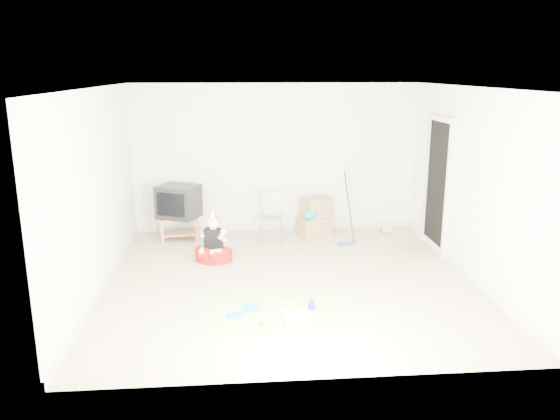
{
  "coord_description": "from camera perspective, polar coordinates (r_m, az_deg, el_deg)",
  "views": [
    {
      "loc": [
        -0.73,
        -7.01,
        2.82
      ],
      "look_at": [
        -0.1,
        0.4,
        0.9
      ],
      "focal_mm": 35.0,
      "sensor_mm": 36.0,
      "label": 1
    }
  ],
  "objects": [
    {
      "name": "orange_cup_far",
      "position": [
        6.28,
        -1.61,
        -11.72
      ],
      "size": [
        0.09,
        0.09,
        0.09
      ],
      "primitive_type": "cylinder",
      "rotation": [
        0.0,
        0.0,
        -0.22
      ],
      "color": "orange",
      "rests_on": "party_mat"
    },
    {
      "name": "floor_mop",
      "position": [
        9.06,
        7.0,
        -2.03
      ],
      "size": [
        0.31,
        0.38,
        1.19
      ],
      "color": "#2148A9",
      "rests_on": "ground"
    },
    {
      "name": "orange_cup_near",
      "position": [
        6.93,
        0.95,
        -9.16
      ],
      "size": [
        0.08,
        0.08,
        0.08
      ],
      "primitive_type": "cylinder",
      "rotation": [
        0.0,
        0.0,
        0.27
      ],
      "color": "orange",
      "rests_on": "party_mat"
    },
    {
      "name": "blue_plate_near",
      "position": [
        6.72,
        -3.14,
        -10.24
      ],
      "size": [
        0.29,
        0.29,
        0.01
      ],
      "primitive_type": "cylinder",
      "rotation": [
        0.0,
        0.0,
        0.29
      ],
      "color": "blue",
      "rests_on": "party_mat"
    },
    {
      "name": "cardboard_boxes",
      "position": [
        9.45,
        3.66,
        -0.9
      ],
      "size": [
        0.63,
        0.58,
        0.67
      ],
      "color": "#9D774C",
      "rests_on": "ground"
    },
    {
      "name": "seated_woman",
      "position": [
        8.35,
        -6.94,
        -4.06
      ],
      "size": [
        0.75,
        0.75,
        0.83
      ],
      "color": "#A3140F",
      "rests_on": "ground"
    },
    {
      "name": "book_pile",
      "position": [
        9.91,
        11.0,
        -2.11
      ],
      "size": [
        0.24,
        0.27,
        0.08
      ],
      "color": "#2A7F47",
      "rests_on": "ground"
    },
    {
      "name": "birthday_cake",
      "position": [
        6.45,
        1.7,
        -11.02
      ],
      "size": [
        0.35,
        0.3,
        0.15
      ],
      "color": "white",
      "rests_on": "party_mat"
    },
    {
      "name": "doorway_recess",
      "position": [
        9.0,
        16.17,
        2.39
      ],
      "size": [
        0.02,
        0.9,
        2.05
      ],
      "primitive_type": "cube",
      "color": "black",
      "rests_on": "ground"
    },
    {
      "name": "crt_tv",
      "position": [
        9.33,
        -10.55,
        0.89
      ],
      "size": [
        0.8,
        0.74,
        0.55
      ],
      "primitive_type": "cube",
      "rotation": [
        0.0,
        0.0,
        -0.43
      ],
      "color": "black",
      "rests_on": "tv_stand"
    },
    {
      "name": "blue_party_hat",
      "position": [
        6.71,
        3.31,
        -9.6
      ],
      "size": [
        0.14,
        0.14,
        0.16
      ],
      "primitive_type": "cone",
      "rotation": [
        0.0,
        0.0,
        0.38
      ],
      "color": "#1C25C6",
      "rests_on": "party_mat"
    },
    {
      "name": "folding_chair",
      "position": [
        9.08,
        -0.92,
        -0.92
      ],
      "size": [
        0.43,
        0.42,
        0.84
      ],
      "color": "#949499",
      "rests_on": "ground"
    },
    {
      "name": "blue_plate_far",
      "position": [
        6.56,
        -4.77,
        -10.92
      ],
      "size": [
        0.26,
        0.26,
        0.01
      ],
      "primitive_type": "cylinder",
      "rotation": [
        0.0,
        0.0,
        0.35
      ],
      "color": "blue",
      "rests_on": "party_mat"
    },
    {
      "name": "party_mat",
      "position": [
        6.67,
        -0.9,
        -10.5
      ],
      "size": [
        1.65,
        1.19,
        0.01
      ],
      "primitive_type": "cube",
      "rotation": [
        0.0,
        0.0,
        0.0
      ],
      "color": "#E02F83",
      "rests_on": "ground"
    },
    {
      "name": "tv_stand",
      "position": [
        9.44,
        -10.43,
        -1.65
      ],
      "size": [
        0.66,
        0.44,
        0.39
      ],
      "color": "#A06B48",
      "rests_on": "ground"
    },
    {
      "name": "ground",
      "position": [
        7.59,
        1.01,
        -7.33
      ],
      "size": [
        5.0,
        5.0,
        0.0
      ],
      "primitive_type": "plane",
      "color": "#C0AD89",
      "rests_on": "ground"
    }
  ]
}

